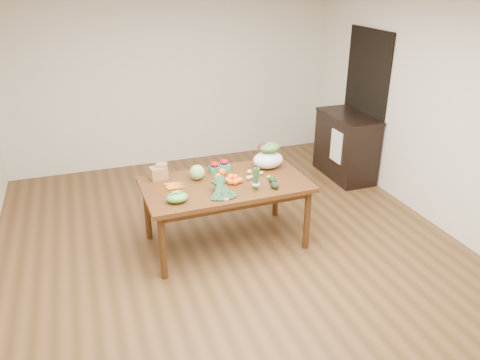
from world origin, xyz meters
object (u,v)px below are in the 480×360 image
object	(u,v)px
kale_bunch	(223,189)
cabinet	(346,146)
salad_bag	(268,157)
cabbage	(197,172)
mandarin_cluster	(235,178)
paper_bag	(159,172)
asparagus_bundle	(256,179)
dining_table	(226,213)

from	to	relation	value
kale_bunch	cabinet	bearing A→B (deg)	31.57
salad_bag	cabbage	bearing A→B (deg)	-177.01
cabbage	kale_bunch	bearing A→B (deg)	-74.51
mandarin_cluster	kale_bunch	size ratio (longest dim) A/B	0.45
paper_bag	asparagus_bundle	size ratio (longest dim) A/B	0.94
paper_bag	cabbage	distance (m)	0.42
paper_bag	kale_bunch	bearing A→B (deg)	-50.39
salad_bag	asparagus_bundle	bearing A→B (deg)	-124.45
mandarin_cluster	asparagus_bundle	bearing A→B (deg)	-58.07
cabinet	cabbage	bearing A→B (deg)	-157.50
dining_table	cabbage	bearing A→B (deg)	144.10
paper_bag	cabbage	bearing A→B (deg)	-20.63
cabbage	salad_bag	bearing A→B (deg)	2.99
cabinet	paper_bag	xyz separation A→B (m)	(-2.88, -0.88, 0.36)
dining_table	asparagus_bundle	world-z (taller)	asparagus_bundle
dining_table	salad_bag	distance (m)	0.81
paper_bag	salad_bag	bearing A→B (deg)	-4.79
dining_table	cabinet	distance (m)	2.54
paper_bag	salad_bag	distance (m)	1.24
kale_bunch	salad_bag	world-z (taller)	salad_bag
cabinet	salad_bag	distance (m)	1.97
paper_bag	mandarin_cluster	xyz separation A→B (m)	(0.74, -0.37, -0.03)
dining_table	asparagus_bundle	bearing A→B (deg)	-50.21
mandarin_cluster	salad_bag	world-z (taller)	salad_bag
paper_bag	cabbage	size ratio (longest dim) A/B	1.45
asparagus_bundle	mandarin_cluster	bearing A→B (deg)	120.65
cabinet	mandarin_cluster	size ratio (longest dim) A/B	5.67
dining_table	cabbage	size ratio (longest dim) A/B	10.70
dining_table	kale_bunch	size ratio (longest dim) A/B	4.36
dining_table	mandarin_cluster	distance (m)	0.44
paper_bag	salad_bag	world-z (taller)	salad_bag
mandarin_cluster	asparagus_bundle	size ratio (longest dim) A/B	0.72
cabinet	mandarin_cluster	bearing A→B (deg)	-149.62
cabbage	kale_bunch	xyz separation A→B (m)	(0.14, -0.49, -0.00)
cabinet	paper_bag	distance (m)	3.04
asparagus_bundle	kale_bunch	bearing A→B (deg)	-175.98
cabinet	paper_bag	size ratio (longest dim) A/B	4.33
paper_bag	cabinet	bearing A→B (deg)	17.06
cabbage	salad_bag	world-z (taller)	salad_bag
dining_table	salad_bag	size ratio (longest dim) A/B	4.97
cabinet	dining_table	bearing A→B (deg)	-151.55
dining_table	cabbage	xyz separation A→B (m)	(-0.26, 0.18, 0.46)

